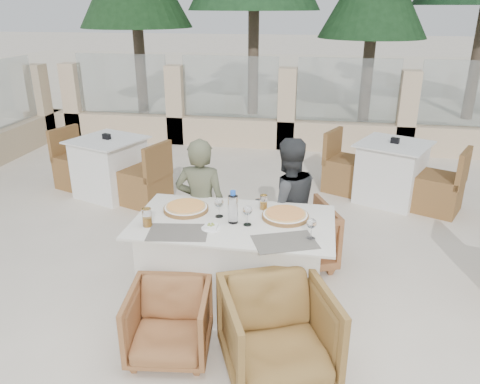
% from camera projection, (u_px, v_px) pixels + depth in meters
% --- Properties ---
extents(ground, '(80.00, 80.00, 0.00)m').
position_uv_depth(ground, '(237.00, 304.00, 3.99)').
color(ground, beige).
rests_on(ground, ground).
extents(sand_patch, '(30.00, 16.00, 0.01)m').
position_uv_depth(sand_patch, '(307.00, 76.00, 16.79)').
color(sand_patch, beige).
rests_on(sand_patch, ground).
extents(perimeter_wall_far, '(10.00, 0.34, 1.60)m').
position_uv_depth(perimeter_wall_far, '(287.00, 103.00, 8.08)').
color(perimeter_wall_far, beige).
rests_on(perimeter_wall_far, ground).
extents(dining_table, '(1.60, 0.90, 0.77)m').
position_uv_depth(dining_table, '(234.00, 263.00, 3.88)').
color(dining_table, silver).
rests_on(dining_table, ground).
extents(placemat_near_left, '(0.49, 0.36, 0.00)m').
position_uv_depth(placemat_near_left, '(178.00, 232.00, 3.54)').
color(placemat_near_left, '#5E5850').
rests_on(placemat_near_left, dining_table).
extents(placemat_near_right, '(0.53, 0.45, 0.00)m').
position_uv_depth(placemat_near_right, '(285.00, 242.00, 3.40)').
color(placemat_near_right, '#615C53').
rests_on(placemat_near_right, dining_table).
extents(pizza_left, '(0.43, 0.43, 0.05)m').
position_uv_depth(pizza_left, '(186.00, 208.00, 3.92)').
color(pizza_left, orange).
rests_on(pizza_left, dining_table).
extents(pizza_right, '(0.47, 0.47, 0.05)m').
position_uv_depth(pizza_right, '(285.00, 215.00, 3.78)').
color(pizza_right, '#CD541C').
rests_on(pizza_right, dining_table).
extents(water_bottle, '(0.09, 0.09, 0.27)m').
position_uv_depth(water_bottle, '(233.00, 207.00, 3.66)').
color(water_bottle, '#A2BDD6').
rests_on(water_bottle, dining_table).
extents(wine_glass_centre, '(0.09, 0.09, 0.18)m').
position_uv_depth(wine_glass_centre, '(219.00, 206.00, 3.78)').
color(wine_glass_centre, white).
rests_on(wine_glass_centre, dining_table).
extents(wine_glass_near, '(0.09, 0.09, 0.18)m').
position_uv_depth(wine_glass_near, '(247.00, 214.00, 3.63)').
color(wine_glass_near, white).
rests_on(wine_glass_near, dining_table).
extents(wine_glass_corner, '(0.10, 0.10, 0.18)m').
position_uv_depth(wine_glass_corner, '(311.00, 228.00, 3.42)').
color(wine_glass_corner, white).
rests_on(wine_glass_corner, dining_table).
extents(beer_glass_left, '(0.09, 0.09, 0.15)m').
position_uv_depth(beer_glass_left, '(147.00, 217.00, 3.62)').
color(beer_glass_left, orange).
rests_on(beer_glass_left, dining_table).
extents(beer_glass_right, '(0.07, 0.07, 0.13)m').
position_uv_depth(beer_glass_right, '(264.00, 202.00, 3.93)').
color(beer_glass_right, orange).
rests_on(beer_glass_right, dining_table).
extents(olive_dish, '(0.11, 0.11, 0.04)m').
position_uv_depth(olive_dish, '(211.00, 226.00, 3.60)').
color(olive_dish, white).
rests_on(olive_dish, dining_table).
extents(armchair_far_left, '(0.66, 0.68, 0.59)m').
position_uv_depth(armchair_far_left, '(202.00, 237.00, 4.51)').
color(armchair_far_left, olive).
rests_on(armchair_far_left, ground).
extents(armchair_far_right, '(0.87, 0.88, 0.62)m').
position_uv_depth(armchair_far_right, '(296.00, 235.00, 4.51)').
color(armchair_far_right, '#915B35').
rests_on(armchair_far_right, ground).
extents(armchair_near_left, '(0.64, 0.65, 0.53)m').
position_uv_depth(armchair_near_left, '(169.00, 322.00, 3.34)').
color(armchair_near_left, '#905C34').
rests_on(armchair_near_left, ground).
extents(armchair_near_right, '(0.93, 0.94, 0.66)m').
position_uv_depth(armchair_near_right, '(278.00, 333.00, 3.14)').
color(armchair_near_right, olive).
rests_on(armchair_near_right, ground).
extents(diner_left, '(0.47, 0.31, 1.30)m').
position_uv_depth(diner_left, '(201.00, 207.00, 4.29)').
color(diner_left, '#52553E').
rests_on(diner_left, ground).
extents(diner_right, '(0.78, 0.71, 1.30)m').
position_uv_depth(diner_right, '(287.00, 206.00, 4.31)').
color(diner_right, '#333638').
rests_on(diner_right, ground).
extents(bg_table_a, '(1.82, 1.34, 0.77)m').
position_uv_depth(bg_table_a, '(110.00, 167.00, 6.17)').
color(bg_table_a, white).
rests_on(bg_table_a, ground).
extents(bg_table_b, '(1.83, 1.44, 0.77)m').
position_uv_depth(bg_table_b, '(391.00, 172.00, 5.99)').
color(bg_table_b, white).
rests_on(bg_table_b, ground).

